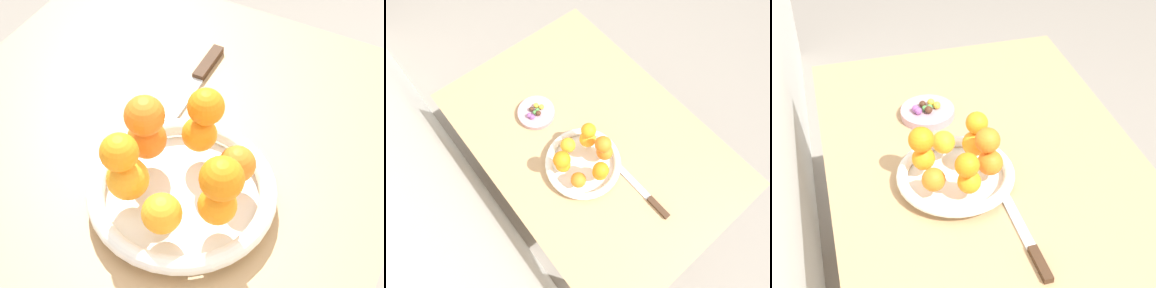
{
  "view_description": "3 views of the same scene",
  "coord_description": "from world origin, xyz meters",
  "views": [
    {
      "loc": [
        0.37,
        0.34,
        1.44
      ],
      "look_at": [
        -0.11,
        0.09,
        0.82
      ],
      "focal_mm": 55.0,
      "sensor_mm": 36.0,
      "label": 1
    },
    {
      "loc": [
        -0.35,
        0.34,
        1.77
      ],
      "look_at": [
        -0.04,
        0.09,
        0.86
      ],
      "focal_mm": 28.0,
      "sensor_mm": 36.0,
      "label": 2
    },
    {
      "loc": [
        -1.06,
        0.34,
        1.65
      ],
      "look_at": [
        -0.1,
        0.08,
        0.88
      ],
      "focal_mm": 55.0,
      "sensor_mm": 36.0,
      "label": 3
    }
  ],
  "objects": [
    {
      "name": "orange_1",
      "position": [
        -0.05,
        0.16,
        0.81
      ],
      "size": [
        0.05,
        0.05,
        0.05
      ],
      "primitive_type": "sphere",
      "color": "orange",
      "rests_on": "fruit_bowl"
    },
    {
      "name": "candy_ball_7",
      "position": [
        0.22,
        0.08,
        0.77
      ],
      "size": [
        0.02,
        0.02,
        0.02
      ],
      "primitive_type": "sphere",
      "color": "gold",
      "rests_on": "candy_dish"
    },
    {
      "name": "orange_9",
      "position": [
        -0.05,
        0.16,
        0.86
      ],
      "size": [
        0.06,
        0.06,
        0.06
      ],
      "primitive_type": "sphere",
      "color": "orange",
      "rests_on": "orange_1"
    },
    {
      "name": "fruit_bowl",
      "position": [
        -0.07,
        0.09,
        0.76
      ],
      "size": [
        0.27,
        0.27,
        0.04
      ],
      "color": "white",
      "rests_on": "dining_table"
    },
    {
      "name": "knife",
      "position": [
        -0.29,
        -0.01,
        0.75
      ],
      "size": [
        0.26,
        0.03,
        0.01
      ],
      "color": "#3F2819",
      "rests_on": "dining_table"
    },
    {
      "name": "candy_ball_3",
      "position": [
        0.19,
        0.12,
        0.77
      ],
      "size": [
        0.02,
        0.02,
        0.02
      ],
      "primitive_type": "sphere",
      "color": "#8C4C99",
      "rests_on": "candy_dish"
    },
    {
      "name": "candy_ball_4",
      "position": [
        0.22,
        0.11,
        0.77
      ],
      "size": [
        0.02,
        0.02,
        0.02
      ],
      "primitive_type": "sphere",
      "color": "#472819",
      "rests_on": "candy_dish"
    },
    {
      "name": "ground_plane",
      "position": [
        0.0,
        0.0,
        0.0
      ],
      "size": [
        6.0,
        6.0,
        0.0
      ],
      "primitive_type": "plane",
      "color": "gray"
    },
    {
      "name": "orange_5",
      "position": [
        -0.03,
        0.03,
        0.81
      ],
      "size": [
        0.06,
        0.06,
        0.06
      ],
      "primitive_type": "sphere",
      "color": "orange",
      "rests_on": "fruit_bowl"
    },
    {
      "name": "candy_ball_6",
      "position": [
        0.2,
        0.1,
        0.77
      ],
      "size": [
        0.02,
        0.02,
        0.02
      ],
      "primitive_type": "sphere",
      "color": "#4C9947",
      "rests_on": "candy_dish"
    },
    {
      "name": "candy_dish",
      "position": [
        0.21,
        0.1,
        0.75
      ],
      "size": [
        0.14,
        0.14,
        0.02
      ],
      "primitive_type": "cylinder",
      "color": "#B28C99",
      "rests_on": "dining_table"
    },
    {
      "name": "orange_0",
      "position": [
        -0.0,
        0.1,
        0.81
      ],
      "size": [
        0.05,
        0.05,
        0.05
      ],
      "primitive_type": "sphere",
      "color": "orange",
      "rests_on": "fruit_bowl"
    },
    {
      "name": "orange_8",
      "position": [
        -0.09,
        0.02,
        0.87
      ],
      "size": [
        0.06,
        0.06,
        0.06
      ],
      "primitive_type": "sphere",
      "color": "orange",
      "rests_on": "orange_4"
    },
    {
      "name": "orange_2",
      "position": [
        -0.12,
        0.15,
        0.81
      ],
      "size": [
        0.05,
        0.05,
        0.05
      ],
      "primitive_type": "sphere",
      "color": "orange",
      "rests_on": "fruit_bowl"
    },
    {
      "name": "orange_6",
      "position": [
        -0.02,
        0.03,
        0.87
      ],
      "size": [
        0.05,
        0.05,
        0.05
      ],
      "primitive_type": "sphere",
      "color": "orange",
      "rests_on": "orange_5"
    },
    {
      "name": "candy_ball_5",
      "position": [
        0.2,
        0.09,
        0.77
      ],
      "size": [
        0.02,
        0.02,
        0.02
      ],
      "primitive_type": "sphere",
      "color": "#4C9947",
      "rests_on": "candy_dish"
    },
    {
      "name": "wall_back",
      "position": [
        0.0,
        0.49,
        1.25
      ],
      "size": [
        4.0,
        0.05,
        2.5
      ],
      "primitive_type": "cube",
      "color": "silver",
      "rests_on": "ground_plane"
    },
    {
      "name": "candy_ball_0",
      "position": [
        0.19,
        0.1,
        0.77
      ],
      "size": [
        0.02,
        0.02,
        0.02
      ],
      "primitive_type": "sphere",
      "color": "#472819",
      "rests_on": "candy_dish"
    },
    {
      "name": "orange_7",
      "position": [
        -0.15,
        0.09,
        0.86
      ],
      "size": [
        0.05,
        0.05,
        0.05
      ],
      "primitive_type": "sphere",
      "color": "orange",
      "rests_on": "orange_3"
    },
    {
      "name": "dining_table",
      "position": [
        0.0,
        0.0,
        0.65
      ],
      "size": [
        1.1,
        0.76,
        0.74
      ],
      "color": "tan",
      "rests_on": "ground_plane"
    },
    {
      "name": "orange_3",
      "position": [
        -0.15,
        0.08,
        0.81
      ],
      "size": [
        0.05,
        0.05,
        0.05
      ],
      "primitive_type": "sphere",
      "color": "orange",
      "rests_on": "fruit_bowl"
    },
    {
      "name": "candy_ball_1",
      "position": [
        0.2,
        0.13,
        0.77
      ],
      "size": [
        0.02,
        0.02,
        0.02
      ],
      "primitive_type": "sphere",
      "color": "#8C4C99",
      "rests_on": "candy_dish"
    },
    {
      "name": "candy_ball_2",
      "position": [
        0.2,
        0.07,
        0.77
      ],
      "size": [
        0.02,
        0.02,
        0.02
      ],
      "primitive_type": "sphere",
      "color": "gold",
      "rests_on": "candy_dish"
    },
    {
      "name": "orange_4",
      "position": [
        -0.1,
        0.02,
        0.81
      ],
      "size": [
        0.06,
        0.06,
        0.06
      ],
      "primitive_type": "sphere",
      "color": "orange",
      "rests_on": "fruit_bowl"
    }
  ]
}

